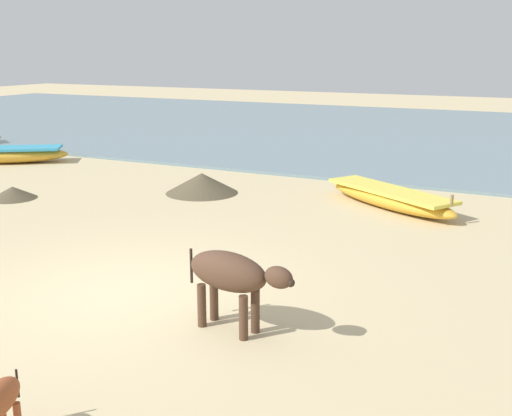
% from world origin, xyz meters
% --- Properties ---
extents(ground, '(80.00, 80.00, 0.00)m').
position_xyz_m(ground, '(0.00, 0.00, 0.00)').
color(ground, '#CCB789').
extents(sea_water, '(60.00, 20.00, 0.08)m').
position_xyz_m(sea_water, '(0.00, 18.47, 0.04)').
color(sea_water, slate).
rests_on(sea_water, ground).
extents(fishing_boat_4, '(3.45, 2.55, 0.60)m').
position_xyz_m(fishing_boat_4, '(2.15, 6.38, 0.22)').
color(fishing_boat_4, gold).
rests_on(fishing_boat_4, ground).
extents(fishing_boat_5, '(3.52, 2.77, 0.66)m').
position_xyz_m(fishing_boat_5, '(-9.41, 6.71, 0.26)').
color(fishing_boat_5, gold).
rests_on(fishing_boat_5, ground).
extents(cow_adult_dark, '(1.50, 0.60, 0.98)m').
position_xyz_m(cow_adult_dark, '(1.95, -0.36, 0.70)').
color(cow_adult_dark, '#4C3323').
rests_on(cow_adult_dark, ground).
extents(debris_pile_0, '(2.33, 2.33, 0.47)m').
position_xyz_m(debris_pile_0, '(-2.16, 5.83, 0.24)').
color(debris_pile_0, brown).
rests_on(debris_pile_0, ground).
extents(debris_pile_1, '(1.24, 1.24, 0.28)m').
position_xyz_m(debris_pile_1, '(-5.70, 3.47, 0.14)').
color(debris_pile_1, brown).
rests_on(debris_pile_1, ground).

